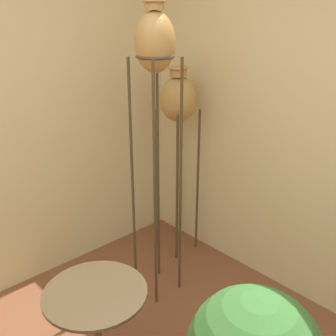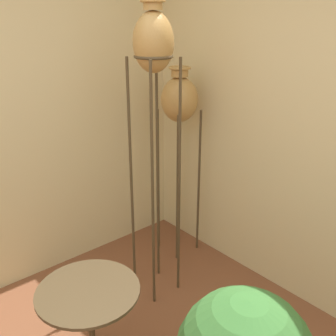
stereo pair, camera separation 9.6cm
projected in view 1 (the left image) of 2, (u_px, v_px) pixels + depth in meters
name	position (u px, v px, depth m)	size (l,w,h in m)	color
vase_stand_tall	(155.00, 57.00, 2.46)	(0.26, 0.26, 2.10)	#473823
vase_stand_medium	(178.00, 104.00, 3.15)	(0.30, 0.30, 1.63)	#473823
side_table	(97.00, 318.00, 2.11)	(0.55, 0.55, 0.67)	#473823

